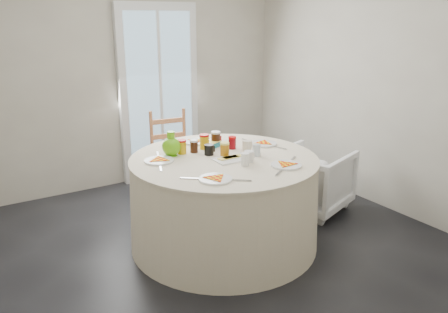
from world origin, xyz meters
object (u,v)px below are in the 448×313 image
green_pitcher (171,147)px  table (224,203)px  wooden_chair (174,158)px  armchair (313,173)px

green_pitcher → table: bearing=-47.9°
green_pitcher → wooden_chair: bearing=54.4°
wooden_chair → armchair: (1.09, -1.00, -0.08)m
wooden_chair → green_pitcher: green_pitcher is taller
table → wooden_chair: wooden_chair is taller
armchair → green_pitcher: size_ratio=3.42×
armchair → green_pitcher: (-1.51, 0.17, 0.48)m
table → wooden_chair: 1.12m
armchair → green_pitcher: 1.59m
table → wooden_chair: size_ratio=1.68×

